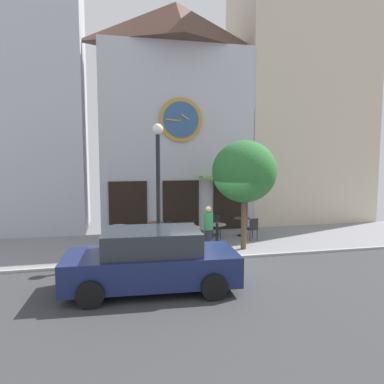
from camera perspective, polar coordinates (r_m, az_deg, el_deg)
The scene contains 18 objects.
ground_plane at distance 10.96m, azimuth 4.86°, elevation -12.41°, with size 29.38×11.50×0.13m.
clock_building at distance 17.13m, azimuth -2.54°, elevation 12.42°, with size 7.05×3.46×10.41m.
neighbor_building_left at distance 17.99m, azimuth -26.02°, elevation 12.85°, with size 5.62×3.43×11.56m.
neighbor_building_right at distance 20.66m, azimuth 16.67°, elevation 14.66°, with size 6.84×4.43×13.32m.
street_lamp at distance 11.80m, azimuth -5.43°, elevation 0.24°, with size 0.36×0.36×4.45m.
street_tree at distance 12.92m, azimuth 8.41°, elevation 3.21°, with size 2.35×2.12×3.96m.
cafe_table_rightmost at distance 13.98m, azimuth -11.66°, elevation -6.32°, with size 0.61×0.61×0.74m.
cafe_table_center at distance 14.26m, azimuth -5.86°, elevation -5.81°, with size 0.68×0.68×0.77m.
cafe_table_leftmost at distance 13.31m, azimuth -0.16°, elevation -6.57°, with size 0.71×0.71×0.77m.
cafe_table_center_right at distance 14.10m, azimuth 4.11°, elevation -6.08°, with size 0.66×0.66×0.72m.
cafe_table_center_left at distance 15.33m, azimuth 8.00°, elevation -5.00°, with size 0.69×0.69×0.77m.
cafe_chair_left_end at distance 14.94m, azimuth 3.79°, elevation -5.27°, with size 0.44×0.44×0.90m.
cafe_chair_near_tree at distance 13.68m, azimuth -3.47°, elevation -6.30°, with size 0.57×0.57×0.90m.
cafe_chair_outer at distance 14.62m, azimuth 9.67°, elevation -5.59°, with size 0.47×0.47×0.90m.
cafe_chair_facing_street at distance 13.40m, azimuth 3.62°, elevation -6.57°, with size 0.45×0.45×0.90m.
cafe_chair_under_awning at distance 13.96m, azimuth 0.66°, elevation -6.05°, with size 0.49×0.49×0.90m.
pedestrian_green at distance 12.43m, azimuth 2.66°, elevation -5.97°, with size 0.37×0.37×1.67m.
parked_car_navy at distance 9.23m, azimuth -6.49°, elevation -10.83°, with size 4.39×2.21×1.55m.
Camera 1 is at (-3.13, -10.97, 3.40)m, focal length 33.27 mm.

